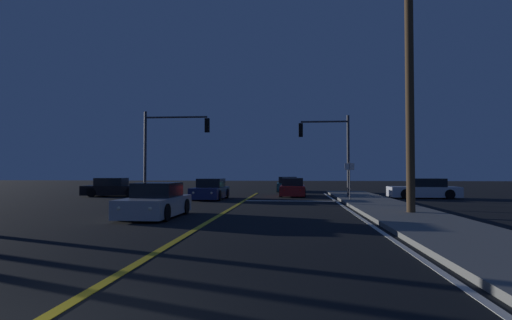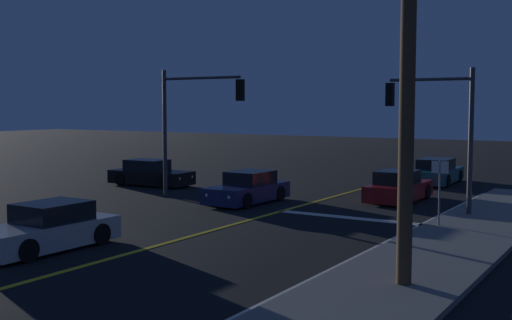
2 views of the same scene
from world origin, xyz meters
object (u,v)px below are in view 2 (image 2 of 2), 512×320
at_px(traffic_signal_far_left, 192,112).
at_px(utility_pole_right, 408,36).
at_px(car_mid_block_navy, 248,189).
at_px(car_distant_tail_silver, 48,229).
at_px(traffic_signal_near_right, 439,119).
at_px(car_lead_oncoming_black, 150,174).
at_px(car_following_oncoming_teal, 437,173).
at_px(street_sign_corner, 440,183).
at_px(car_far_approaching_red, 399,188).

xyz_separation_m(traffic_signal_far_left, utility_pole_right, (12.77, -8.97, 1.77)).
relative_size(car_mid_block_navy, car_distant_tail_silver, 1.01).
height_order(traffic_signal_near_right, utility_pole_right, utility_pole_right).
height_order(car_mid_block_navy, car_lead_oncoming_black, same).
bearing_deg(traffic_signal_near_right, car_lead_oncoming_black, -4.99).
xyz_separation_m(car_lead_oncoming_black, traffic_signal_far_left, (4.86, -2.74, 3.26)).
distance_m(car_following_oncoming_teal, street_sign_corner, 13.46).
xyz_separation_m(car_far_approaching_red, car_distant_tail_silver, (-5.32, -14.49, 0.00)).
height_order(car_lead_oncoming_black, street_sign_corner, street_sign_corner).
xyz_separation_m(car_distant_tail_silver, street_sign_corner, (8.69, 8.92, 0.99)).
relative_size(car_distant_tail_silver, utility_pole_right, 0.39).
relative_size(car_far_approaching_red, car_lead_oncoming_black, 0.93).
xyz_separation_m(car_mid_block_navy, car_distant_tail_silver, (-0.02, -10.65, -0.00)).
height_order(car_mid_block_navy, car_following_oncoming_teal, same).
relative_size(car_far_approaching_red, traffic_signal_near_right, 0.77).
xyz_separation_m(car_following_oncoming_teal, traffic_signal_far_left, (-7.54, -11.47, 3.26)).
height_order(car_following_oncoming_teal, traffic_signal_near_right, traffic_signal_near_right).
bearing_deg(car_lead_oncoming_black, traffic_signal_far_left, 57.90).
distance_m(car_far_approaching_red, car_lead_oncoming_black, 12.94).
relative_size(traffic_signal_near_right, utility_pole_right, 0.50).
xyz_separation_m(traffic_signal_near_right, traffic_signal_far_left, (-10.48, -1.40, 0.20)).
height_order(traffic_signal_near_right, traffic_signal_far_left, traffic_signal_far_left).
xyz_separation_m(car_following_oncoming_teal, street_sign_corner, (3.83, -12.87, 0.99)).
distance_m(car_far_approaching_red, street_sign_corner, 6.58).
bearing_deg(car_lead_oncoming_black, utility_pole_right, 53.72).
bearing_deg(car_distant_tail_silver, car_far_approaching_red, -109.52).
height_order(car_mid_block_navy, car_far_approaching_red, same).
bearing_deg(traffic_signal_near_right, car_mid_block_navy, 7.86).
bearing_deg(car_far_approaching_red, car_mid_block_navy, -143.67).
bearing_deg(car_distant_tail_silver, car_mid_block_navy, -89.45).
relative_size(car_mid_block_navy, traffic_signal_far_left, 0.75).
height_order(car_mid_block_navy, traffic_signal_near_right, traffic_signal_near_right).
relative_size(car_mid_block_navy, car_following_oncoming_teal, 0.92).
bearing_deg(car_following_oncoming_teal, car_far_approaching_red, -88.55).
xyz_separation_m(car_far_approaching_red, street_sign_corner, (3.36, -5.57, 0.99)).
height_order(car_mid_block_navy, car_distant_tail_silver, same).
xyz_separation_m(car_following_oncoming_teal, traffic_signal_near_right, (2.94, -10.07, 3.06)).
height_order(car_following_oncoming_teal, street_sign_corner, street_sign_corner).
height_order(car_mid_block_navy, utility_pole_right, utility_pole_right).
bearing_deg(car_following_oncoming_teal, traffic_signal_near_right, -75.93).
distance_m(car_mid_block_navy, car_far_approaching_red, 6.55).
relative_size(car_far_approaching_red, street_sign_corner, 1.81).
distance_m(traffic_signal_near_right, traffic_signal_far_left, 10.57).
distance_m(traffic_signal_near_right, utility_pole_right, 10.80).
xyz_separation_m(car_mid_block_navy, traffic_signal_near_right, (7.78, 1.07, 3.06)).
bearing_deg(traffic_signal_near_right, traffic_signal_far_left, 7.61).
relative_size(car_mid_block_navy, car_lead_oncoming_black, 0.95).
bearing_deg(car_far_approaching_red, street_sign_corner, -58.47).
height_order(car_distant_tail_silver, street_sign_corner, street_sign_corner).
relative_size(car_lead_oncoming_black, traffic_signal_near_right, 0.82).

